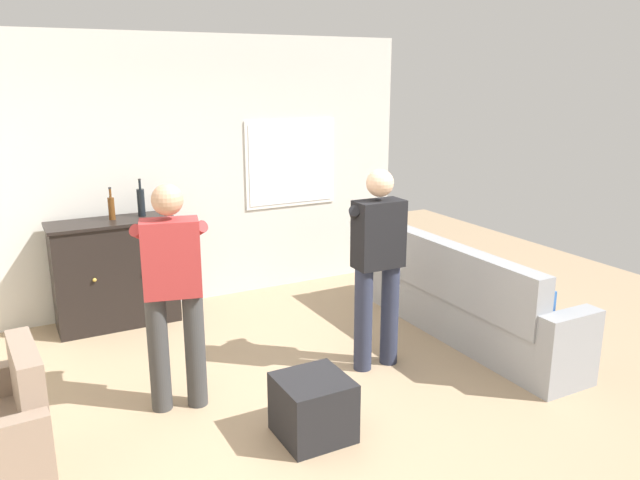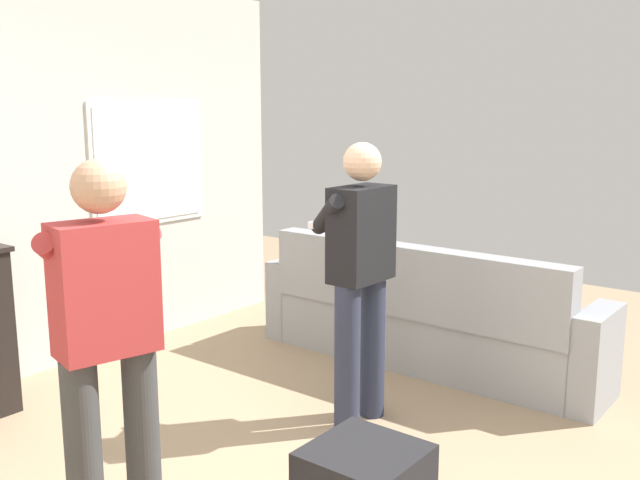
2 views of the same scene
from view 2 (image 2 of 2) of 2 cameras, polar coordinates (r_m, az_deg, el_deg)
The scene contains 3 objects.
couch at distance 5.24m, azimuth 8.09°, elevation -6.34°, with size 0.57×2.63×0.92m.
person_standing_left at distance 3.10m, azimuth -16.71°, elevation -7.57°, with size 0.54×0.51×1.68m.
person_standing_right at distance 4.15m, azimuth 3.18°, elevation -2.45°, with size 0.56×0.48×1.68m.
Camera 2 is at (-2.35, -1.96, 1.89)m, focal length 40.00 mm.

